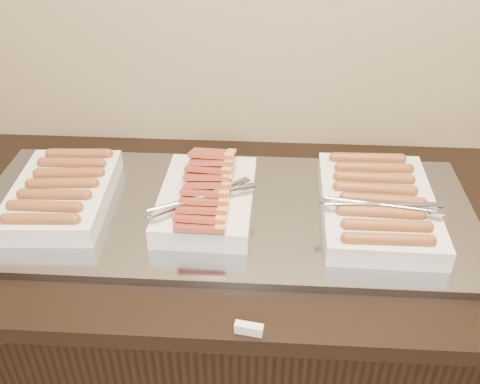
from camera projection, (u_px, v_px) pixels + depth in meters
The scene contains 6 objects.
counter at pixel (223, 338), 1.55m from camera, with size 2.06×0.76×0.90m.
warming_tray at pixel (224, 212), 1.29m from camera, with size 1.20×0.50×0.02m, color #8E919B.
dish_left at pixel (62, 193), 1.29m from camera, with size 0.24×0.35×0.07m.
dish_center at pixel (206, 197), 1.26m from camera, with size 0.26×0.35×0.10m.
dish_right at pixel (377, 204), 1.25m from camera, with size 0.27×0.39×0.08m.
label_holder at pixel (249, 329), 0.99m from camera, with size 0.05×0.02×0.02m, color silver.
Camera 1 is at (0.11, 1.10, 1.68)m, focal length 40.00 mm.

